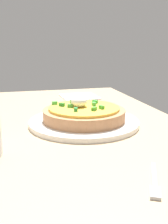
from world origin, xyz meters
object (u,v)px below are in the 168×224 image
napkin (79,97)px  plate (84,122)px  pizza (84,113)px  fork (155,183)px

napkin → plate: bearing=168.3°
pizza → napkin: bearing=-11.8°
pizza → fork: bearing=-175.3°
napkin → pizza: bearing=168.2°
pizza → fork: 30.65cm
plate → pizza: bearing=61.0°
plate → fork: plate is taller
plate → napkin: size_ratio=2.13×
pizza → napkin: size_ratio=1.59×
napkin → fork: bearing=176.1°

